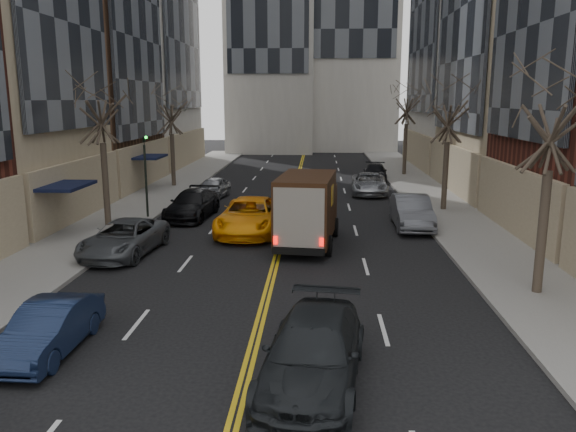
{
  "coord_description": "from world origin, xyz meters",
  "views": [
    {
      "loc": [
        1.62,
        -6.8,
        6.32
      ],
      "look_at": [
        0.58,
        12.8,
        2.2
      ],
      "focal_mm": 35.0,
      "sensor_mm": 36.0,
      "label": 1
    }
  ],
  "objects_px": {
    "taxi": "(250,216)",
    "observer_sedan": "(313,353)",
    "pedestrian": "(292,223)",
    "ups_truck": "(308,210)"
  },
  "relations": [
    {
      "from": "taxi",
      "to": "observer_sedan",
      "type": "bearing_deg",
      "value": -75.7
    },
    {
      "from": "ups_truck",
      "to": "taxi",
      "type": "xyz_separation_m",
      "value": [
        -2.8,
        2.2,
        -0.77
      ]
    },
    {
      "from": "taxi",
      "to": "pedestrian",
      "type": "relative_size",
      "value": 3.87
    },
    {
      "from": "ups_truck",
      "to": "pedestrian",
      "type": "bearing_deg",
      "value": 131.75
    },
    {
      "from": "ups_truck",
      "to": "observer_sedan",
      "type": "relative_size",
      "value": 1.1
    },
    {
      "from": "observer_sedan",
      "to": "pedestrian",
      "type": "bearing_deg",
      "value": 102.27
    },
    {
      "from": "ups_truck",
      "to": "pedestrian",
      "type": "relative_size",
      "value": 3.89
    },
    {
      "from": "ups_truck",
      "to": "pedestrian",
      "type": "xyz_separation_m",
      "value": [
        -0.74,
        1.03,
        -0.83
      ]
    },
    {
      "from": "taxi",
      "to": "pedestrian",
      "type": "height_order",
      "value": "taxi"
    },
    {
      "from": "observer_sedan",
      "to": "ups_truck",
      "type": "bearing_deg",
      "value": 99.2
    }
  ]
}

